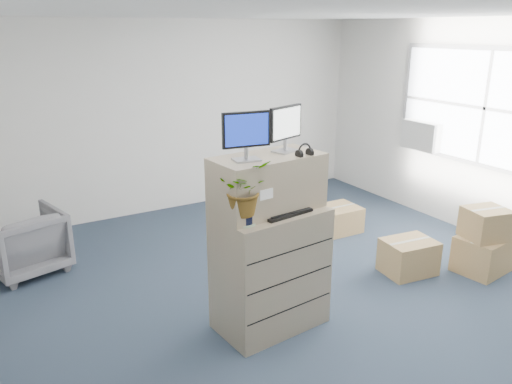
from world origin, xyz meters
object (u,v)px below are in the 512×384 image
Objects in this scene: filing_cabinet_lower at (270,269)px; keyboard at (285,213)px; monitor_right at (286,126)px; monitor_left at (246,133)px; water_bottle at (278,191)px; office_chair at (25,239)px; potted_plant at (244,195)px.

keyboard is at bearing -68.23° from filing_cabinet_lower.
keyboard is (-0.14, -0.23, -0.70)m from monitor_right.
monitor_left is at bearing 149.85° from keyboard.
keyboard is 0.24m from water_bottle.
monitor_right is at bearing 118.33° from office_chair.
monitor_left reaches higher than monitor_right.
monitor_right is (0.45, 0.10, -0.00)m from monitor_left.
office_chair is at bearing 119.90° from keyboard.
keyboard is at bearing 2.83° from potted_plant.
potted_plant is at bearing -175.14° from monitor_right.
office_chair is (-1.95, 2.23, -0.88)m from water_bottle.
filing_cabinet_lower is 2.77× the size of monitor_left.
monitor_left is 3.16m from office_chair.
water_bottle is (0.05, 0.20, 0.13)m from keyboard.
water_bottle reaches higher than filing_cabinet_lower.
keyboard is at bearing -104.03° from water_bottle.
filing_cabinet_lower is 4.10× the size of water_bottle.
potted_plant is at bearing 174.88° from keyboard.
water_bottle is 0.35× the size of office_chair.
monitor_left is 1.48× the size of water_bottle.
monitor_right is 1.46× the size of water_bottle.
filing_cabinet_lower is 0.72m from water_bottle.
office_chair is at bearing 113.51° from monitor_right.
filing_cabinet_lower is at bearing 22.59° from potted_plant.
monitor_right is 0.58m from water_bottle.
water_bottle is at bearing 20.05° from monitor_left.
potted_plant is 3.03m from office_chair.
monitor_left is at bearing 174.46° from filing_cabinet_lower.
potted_plant is at bearing -163.09° from filing_cabinet_lower.
keyboard is 1.72× the size of water_bottle.
monitor_right is 0.75m from keyboard.
monitor_right is at bearing 20.77° from monitor_left.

